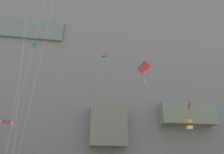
{
  "coord_description": "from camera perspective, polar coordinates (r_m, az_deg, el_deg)",
  "views": [
    {
      "loc": [
        -7.47,
        -8.46,
        3.72
      ],
      "look_at": [
        -2.5,
        21.01,
        16.23
      ],
      "focal_mm": 34.13,
      "sensor_mm": 36.0,
      "label": 1
    }
  ],
  "objects": [
    {
      "name": "kite_diamond_high_left",
      "position": [
        37.51,
        -3.54,
        -4.21
      ],
      "size": [
        3.02,
        6.52,
        17.18
      ],
      "color": "pink",
      "rests_on": "ground"
    },
    {
      "name": "kite_diamond_far_left",
      "position": [
        34.11,
        8.59,
        1.97
      ],
      "size": [
        2.27,
        3.97,
        19.34
      ],
      "color": "red",
      "rests_on": "ground"
    },
    {
      "name": "kite_diamond_near_cliff",
      "position": [
        39.43,
        -20.43,
        6.42
      ],
      "size": [
        1.25,
        6.06,
        24.2
      ],
      "color": "teal",
      "rests_on": "ground"
    },
    {
      "name": "kite_diamond_upper_left",
      "position": [
        53.81,
        20.06,
        -7.27
      ],
      "size": [
        1.04,
        6.25,
        18.28
      ],
      "color": "#CC3399",
      "rests_on": "ground"
    },
    {
      "name": "kite_banner_mid_center",
      "position": [
        45.53,
        -27.85,
        -10.64
      ],
      "size": [
        4.69,
        4.55,
        11.77
      ],
      "color": "black",
      "rests_on": "ground"
    },
    {
      "name": "kite_delta_high_right",
      "position": [
        42.79,
        -2.69,
        4.03
      ],
      "size": [
        2.52,
        1.84,
        24.05
      ],
      "color": "#38B2D1",
      "rests_on": "ground"
    },
    {
      "name": "kite_box_high_center",
      "position": [
        50.74,
        19.94,
        -11.88
      ],
      "size": [
        1.25,
        2.12,
        13.14
      ],
      "color": "yellow",
      "rests_on": "ground"
    },
    {
      "name": "kite_banner_mid_left",
      "position": [
        46.58,
        21.24,
        -14.77
      ],
      "size": [
        1.72,
        6.37,
        9.99
      ],
      "color": "black",
      "rests_on": "ground"
    },
    {
      "name": "cliff_face",
      "position": [
        72.42,
        -2.95,
        -0.8
      ],
      "size": [
        180.0,
        34.4,
        61.48
      ],
      "color": "gray",
      "rests_on": "ground"
    }
  ]
}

